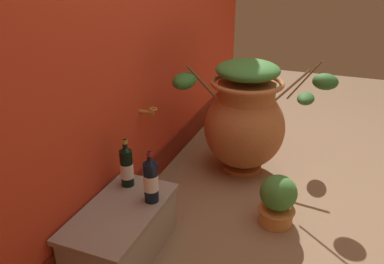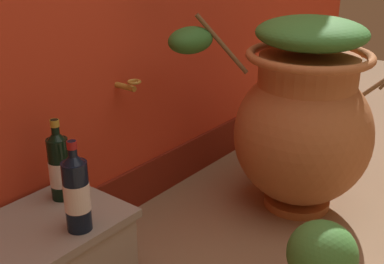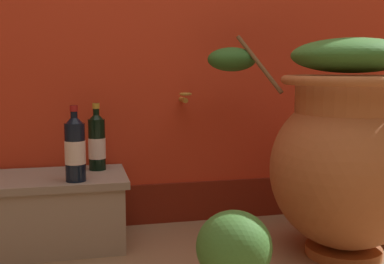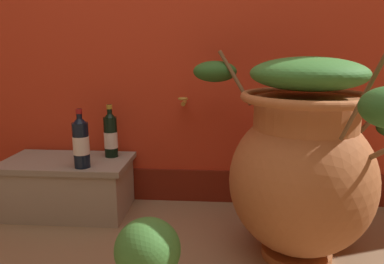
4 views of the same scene
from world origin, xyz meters
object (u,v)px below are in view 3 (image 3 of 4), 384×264
object	(u,v)px
wine_bottle_left	(75,147)
wine_bottle_middle	(97,141)
potted_shrub	(234,264)
terracotta_urn	(349,149)

from	to	relation	value
wine_bottle_left	wine_bottle_middle	bearing A→B (deg)	65.55
wine_bottle_left	wine_bottle_middle	world-z (taller)	wine_bottle_left
potted_shrub	wine_bottle_left	bearing A→B (deg)	126.28
terracotta_urn	wine_bottle_middle	size ratio (longest dim) A/B	3.56
wine_bottle_left	wine_bottle_middle	size ratio (longest dim) A/B	1.03
wine_bottle_left	potted_shrub	size ratio (longest dim) A/B	0.92
wine_bottle_middle	terracotta_urn	bearing A→B (deg)	-25.72
terracotta_urn	wine_bottle_middle	xyz separation A→B (m)	(-0.95, 0.46, -0.00)
terracotta_urn	potted_shrub	bearing A→B (deg)	-148.24
wine_bottle_middle	potted_shrub	distance (m)	0.94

